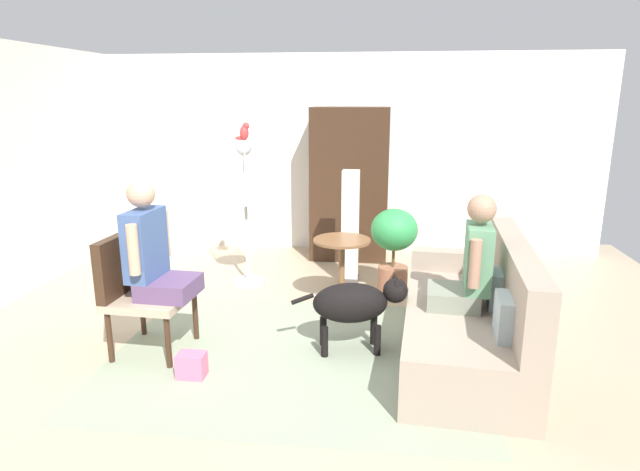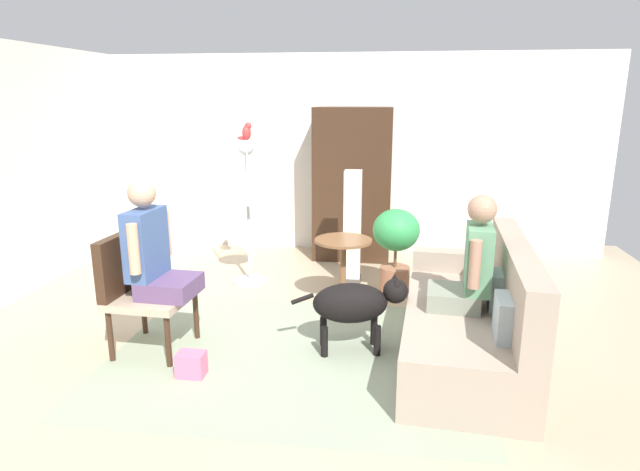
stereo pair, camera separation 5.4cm
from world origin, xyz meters
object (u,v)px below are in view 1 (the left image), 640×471
at_px(armchair, 137,284).
at_px(column_lamp, 350,228).
at_px(couch, 473,320).
at_px(parrot, 244,132).
at_px(round_end_table, 342,262).
at_px(bird_cage_stand, 246,213).
at_px(armoire_cabinet, 350,184).
at_px(potted_plant, 394,241).
at_px(dog, 355,303).
at_px(person_on_armchair, 152,251).
at_px(handbag, 192,365).
at_px(person_on_couch, 471,263).

distance_m(armchair, column_lamp, 2.39).
distance_m(couch, parrot, 2.91).
xyz_separation_m(couch, round_end_table, (-1.08, 0.94, 0.13)).
relative_size(round_end_table, parrot, 3.75).
distance_m(bird_cage_stand, armoire_cabinet, 1.53).
distance_m(round_end_table, potted_plant, 0.65).
xyz_separation_m(parrot, column_lamp, (1.08, 0.16, -1.02)).
distance_m(dog, armoire_cabinet, 2.67).
bearing_deg(person_on_armchair, parrot, 79.35).
distance_m(person_on_armchair, bird_cage_stand, 1.69).
distance_m(bird_cage_stand, column_lamp, 1.12).
bearing_deg(armchair, handbag, -34.70).
bearing_deg(armchair, person_on_armchair, -3.54).
height_order(parrot, column_lamp, parrot).
bearing_deg(couch, potted_plant, 113.57).
xyz_separation_m(person_on_armchair, bird_cage_stand, (0.30, 1.66, -0.05)).
relative_size(person_on_couch, round_end_table, 1.29).
bearing_deg(handbag, person_on_armchair, 136.92).
height_order(person_on_armchair, bird_cage_stand, bird_cage_stand).
bearing_deg(bird_cage_stand, person_on_couch, -35.70).
xyz_separation_m(armchair, column_lamp, (1.55, 1.82, 0.05)).
bearing_deg(potted_plant, handbag, -127.49).
distance_m(parrot, column_lamp, 1.50).
relative_size(potted_plant, column_lamp, 0.72).
height_order(person_on_couch, column_lamp, person_on_couch).
distance_m(potted_plant, armoire_cabinet, 1.43).
bearing_deg(parrot, dog, -50.07).
height_order(person_on_couch, armoire_cabinet, armoire_cabinet).
bearing_deg(person_on_couch, parrot, 144.12).
bearing_deg(potted_plant, parrot, 174.91).
distance_m(person_on_couch, bird_cage_stand, 2.59).
bearing_deg(armoire_cabinet, couch, -66.75).
bearing_deg(handbag, dog, 26.29).
distance_m(bird_cage_stand, handbag, 2.16).
relative_size(person_on_couch, dog, 0.95).
distance_m(round_end_table, handbag, 1.81).
xyz_separation_m(bird_cage_stand, potted_plant, (1.56, -0.14, -0.22)).
xyz_separation_m(couch, parrot, (-2.14, 1.49, 1.31)).
height_order(person_on_couch, potted_plant, person_on_couch).
xyz_separation_m(dog, bird_cage_stand, (-1.25, 1.47, 0.38)).
bearing_deg(parrot, potted_plant, -5.09).
bearing_deg(armchair, potted_plant, 36.97).
height_order(person_on_couch, parrot, parrot).
bearing_deg(dog, bird_cage_stand, 130.25).
height_order(armchair, person_on_couch, person_on_couch).
bearing_deg(armoire_cabinet, column_lamp, -85.57).
distance_m(armchair, potted_plant, 2.52).
height_order(armoire_cabinet, handbag, armoire_cabinet).
bearing_deg(dog, handbag, -153.71).
bearing_deg(couch, armchair, -176.39).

